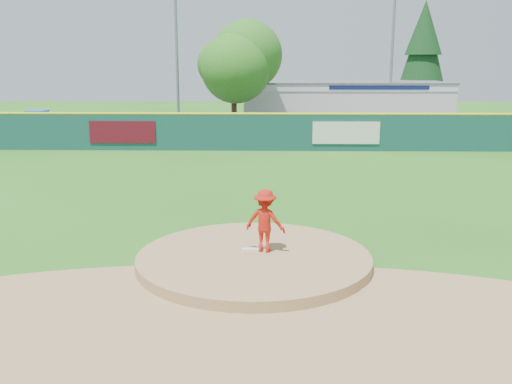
{
  "coord_description": "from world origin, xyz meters",
  "views": [
    {
      "loc": [
        0.36,
        -12.73,
        4.62
      ],
      "look_at": [
        0.0,
        2.0,
        1.3
      ],
      "focal_mm": 40.0,
      "sensor_mm": 36.0,
      "label": 1
    }
  ],
  "objects_px": {
    "pool_building_grp": "(343,103)",
    "deciduous_tree": "(234,65)",
    "conifer_tree": "(423,52)",
    "light_pole_right": "(392,50)",
    "pitcher": "(265,221)",
    "playground_slide": "(37,124)",
    "van": "(323,134)",
    "light_pole_left": "(176,42)"
  },
  "relations": [
    {
      "from": "conifer_tree",
      "to": "light_pole_right",
      "type": "bearing_deg",
      "value": -119.74
    },
    {
      "from": "pool_building_grp",
      "to": "light_pole_right",
      "type": "distance_m",
      "value": 5.75
    },
    {
      "from": "pool_building_grp",
      "to": "deciduous_tree",
      "type": "distance_m",
      "value": 11.01
    },
    {
      "from": "playground_slide",
      "to": "conifer_tree",
      "type": "bearing_deg",
      "value": 25.92
    },
    {
      "from": "pool_building_grp",
      "to": "light_pole_right",
      "type": "xyz_separation_m",
      "value": [
        3.0,
        -2.99,
        3.88
      ]
    },
    {
      "from": "playground_slide",
      "to": "deciduous_tree",
      "type": "xyz_separation_m",
      "value": [
        12.25,
        2.24,
        3.65
      ]
    },
    {
      "from": "van",
      "to": "deciduous_tree",
      "type": "height_order",
      "value": "deciduous_tree"
    },
    {
      "from": "playground_slide",
      "to": "pitcher",
      "type": "bearing_deg",
      "value": -57.21
    },
    {
      "from": "van",
      "to": "deciduous_tree",
      "type": "xyz_separation_m",
      "value": [
        -5.5,
        4.21,
        3.94
      ]
    },
    {
      "from": "van",
      "to": "deciduous_tree",
      "type": "bearing_deg",
      "value": 69.99
    },
    {
      "from": "deciduous_tree",
      "to": "light_pole_right",
      "type": "distance_m",
      "value": 11.75
    },
    {
      "from": "van",
      "to": "light_pole_right",
      "type": "bearing_deg",
      "value": -16.38
    },
    {
      "from": "pool_building_grp",
      "to": "light_pole_right",
      "type": "relative_size",
      "value": 1.52
    },
    {
      "from": "deciduous_tree",
      "to": "conifer_tree",
      "type": "bearing_deg",
      "value": 36.25
    },
    {
      "from": "deciduous_tree",
      "to": "conifer_tree",
      "type": "height_order",
      "value": "conifer_tree"
    },
    {
      "from": "pitcher",
      "to": "playground_slide",
      "type": "height_order",
      "value": "playground_slide"
    },
    {
      "from": "pitcher",
      "to": "pool_building_grp",
      "type": "bearing_deg",
      "value": -81.24
    },
    {
      "from": "pool_building_grp",
      "to": "playground_slide",
      "type": "bearing_deg",
      "value": -155.48
    },
    {
      "from": "playground_slide",
      "to": "light_pole_right",
      "type": "bearing_deg",
      "value": 15.03
    },
    {
      "from": "pool_building_grp",
      "to": "light_pole_left",
      "type": "height_order",
      "value": "light_pole_left"
    },
    {
      "from": "pool_building_grp",
      "to": "light_pole_left",
      "type": "bearing_deg",
      "value": -157.4
    },
    {
      "from": "pitcher",
      "to": "conifer_tree",
      "type": "xyz_separation_m",
      "value": [
        12.74,
        35.76,
        4.54
      ]
    },
    {
      "from": "van",
      "to": "pool_building_grp",
      "type": "relative_size",
      "value": 0.28
    },
    {
      "from": "playground_slide",
      "to": "conifer_tree",
      "type": "distance_m",
      "value": 30.65
    },
    {
      "from": "pitcher",
      "to": "light_pole_left",
      "type": "bearing_deg",
      "value": -57.82
    },
    {
      "from": "deciduous_tree",
      "to": "light_pole_right",
      "type": "height_order",
      "value": "light_pole_right"
    },
    {
      "from": "pitcher",
      "to": "deciduous_tree",
      "type": "distance_m",
      "value": 25.12
    },
    {
      "from": "deciduous_tree",
      "to": "conifer_tree",
      "type": "distance_m",
      "value": 18.63
    },
    {
      "from": "pitcher",
      "to": "van",
      "type": "xyz_separation_m",
      "value": [
        3.24,
        20.55,
        -0.39
      ]
    },
    {
      "from": "pitcher",
      "to": "light_pole_left",
      "type": "relative_size",
      "value": 0.14
    },
    {
      "from": "playground_slide",
      "to": "light_pole_right",
      "type": "xyz_separation_m",
      "value": [
        23.25,
        6.24,
        4.64
      ]
    },
    {
      "from": "pitcher",
      "to": "playground_slide",
      "type": "relative_size",
      "value": 0.46
    },
    {
      "from": "pool_building_grp",
      "to": "deciduous_tree",
      "type": "height_order",
      "value": "deciduous_tree"
    },
    {
      "from": "light_pole_left",
      "to": "pitcher",
      "type": "bearing_deg",
      "value": -76.83
    },
    {
      "from": "deciduous_tree",
      "to": "light_pole_left",
      "type": "bearing_deg",
      "value": 153.43
    },
    {
      "from": "playground_slide",
      "to": "light_pole_right",
      "type": "height_order",
      "value": "light_pole_right"
    },
    {
      "from": "light_pole_left",
      "to": "pool_building_grp",
      "type": "bearing_deg",
      "value": 22.6
    },
    {
      "from": "conifer_tree",
      "to": "light_pole_right",
      "type": "relative_size",
      "value": 0.95
    },
    {
      "from": "light_pole_left",
      "to": "van",
      "type": "bearing_deg",
      "value": -33.17
    },
    {
      "from": "playground_slide",
      "to": "light_pole_left",
      "type": "xyz_separation_m",
      "value": [
        8.25,
        4.24,
        5.15
      ]
    },
    {
      "from": "conifer_tree",
      "to": "deciduous_tree",
      "type": "bearing_deg",
      "value": -143.75
    },
    {
      "from": "pitcher",
      "to": "deciduous_tree",
      "type": "xyz_separation_m",
      "value": [
        -2.26,
        24.76,
        3.55
      ]
    }
  ]
}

